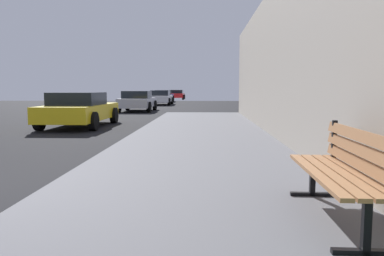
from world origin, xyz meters
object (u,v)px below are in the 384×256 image
at_px(car_silver, 137,101).
at_px(car_red, 177,95).
at_px(car_white, 161,97).
at_px(car_blue, 164,96).
at_px(bench, 345,167).
at_px(car_yellow, 80,109).

xyz_separation_m(car_silver, car_red, (0.50, 26.02, 0.00)).
distance_m(car_white, car_blue, 7.86).
bearing_deg(car_blue, car_silver, -89.07).
xyz_separation_m(bench, car_yellow, (-5.98, 10.13, -0.02)).
height_order(car_yellow, car_red, same).
xyz_separation_m(car_yellow, car_silver, (0.39, 9.73, -0.00)).
height_order(car_silver, car_blue, same).
distance_m(car_yellow, car_white, 19.31).
bearing_deg(bench, car_blue, 100.49).
relative_size(car_yellow, car_blue, 1.01).
xyz_separation_m(car_white, car_blue, (-0.61, 7.84, 0.00)).
bearing_deg(car_silver, car_white, 88.01).
bearing_deg(car_red, bench, -83.66).
bearing_deg(car_blue, car_white, -85.52).
height_order(bench, car_white, car_white).
xyz_separation_m(bench, car_blue, (-5.88, 37.27, -0.02)).
xyz_separation_m(bench, car_red, (-5.10, 45.88, -0.02)).
xyz_separation_m(car_silver, car_blue, (-0.28, 17.41, 0.00)).
relative_size(bench, car_white, 0.41).
distance_m(car_silver, car_blue, 17.41).
distance_m(bench, car_yellow, 11.76).
bearing_deg(car_silver, car_blue, 90.93).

